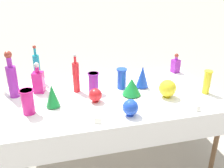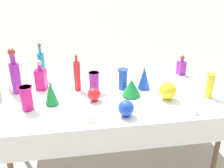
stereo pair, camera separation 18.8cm
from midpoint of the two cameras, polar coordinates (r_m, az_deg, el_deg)
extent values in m
plane|color=#A0998C|center=(2.73, 2.07, -16.77)|extent=(40.00, 40.00, 0.00)
cube|color=white|center=(2.31, 2.34, -2.65)|extent=(1.93, 1.07, 0.03)
cube|color=white|center=(1.91, 5.46, -12.49)|extent=(1.93, 0.01, 0.23)
cylinder|color=brown|center=(2.48, 24.91, -13.40)|extent=(0.04, 0.04, 0.73)
cylinder|color=brown|center=(2.88, -16.86, -6.64)|extent=(0.04, 0.04, 0.73)
cylinder|color=brown|center=(3.11, 16.50, -4.12)|extent=(0.04, 0.04, 0.73)
cylinder|color=purple|center=(2.40, -19.05, 1.18)|extent=(0.09, 0.09, 0.28)
cylinder|color=purple|center=(2.34, -19.66, 5.39)|extent=(0.04, 0.04, 0.09)
sphere|color=maroon|center=(2.32, -19.88, 6.89)|extent=(0.06, 0.06, 0.06)
cylinder|color=teal|center=(2.65, -13.82, 3.91)|extent=(0.06, 0.06, 0.28)
cylinder|color=teal|center=(2.60, -14.20, 7.57)|extent=(0.02, 0.02, 0.07)
sphere|color=maroon|center=(2.59, -14.31, 8.58)|extent=(0.04, 0.04, 0.04)
cylinder|color=red|center=(2.33, -5.67, 1.72)|extent=(0.06, 0.06, 0.28)
cylinder|color=red|center=(2.27, -5.85, 5.75)|extent=(0.02, 0.02, 0.06)
sphere|color=#B2B2B7|center=(2.26, -5.89, 6.72)|extent=(0.03, 0.03, 0.03)
cube|color=#C61972|center=(2.43, -13.77, 0.94)|extent=(0.11, 0.11, 0.19)
cylinder|color=#C61972|center=(2.39, -14.06, 3.71)|extent=(0.04, 0.04, 0.06)
sphere|color=#B2B2B7|center=(2.37, -14.17, 4.67)|extent=(0.05, 0.05, 0.05)
cube|color=purple|center=(2.85, 17.38, 3.45)|extent=(0.09, 0.09, 0.15)
cylinder|color=purple|center=(2.82, 17.61, 5.18)|extent=(0.03, 0.03, 0.04)
sphere|color=maroon|center=(2.81, 17.69, 5.79)|extent=(0.05, 0.05, 0.05)
cylinder|color=#C61972|center=(2.09, -16.53, -3.22)|extent=(0.10, 0.10, 0.20)
cylinder|color=#C61972|center=(2.05, -16.84, -0.84)|extent=(0.11, 0.11, 0.01)
cylinder|color=purple|center=(2.31, -1.79, 0.40)|extent=(0.09, 0.09, 0.19)
cylinder|color=purple|center=(2.28, -1.82, 2.46)|extent=(0.10, 0.10, 0.01)
cylinder|color=blue|center=(2.38, 4.76, 1.10)|extent=(0.08, 0.08, 0.20)
cylinder|color=blue|center=(2.34, 4.84, 3.21)|extent=(0.10, 0.10, 0.01)
cylinder|color=yellow|center=(2.40, 23.58, -0.40)|extent=(0.06, 0.06, 0.22)
cylinder|color=yellow|center=(2.36, 24.00, 1.92)|extent=(0.08, 0.08, 0.01)
cylinder|color=blue|center=(2.44, 9.41, -0.92)|extent=(0.07, 0.07, 0.01)
cone|color=blue|center=(2.40, 9.58, 1.45)|extent=(0.12, 0.12, 0.21)
cylinder|color=#198C38|center=(2.28, 6.77, -2.62)|extent=(0.09, 0.09, 0.01)
cone|color=#198C38|center=(2.24, 6.87, -0.76)|extent=(0.17, 0.17, 0.15)
cylinder|color=#198C38|center=(2.16, -11.10, -4.47)|extent=(0.07, 0.07, 0.01)
cone|color=#198C38|center=(2.12, -11.31, -2.09)|extent=(0.12, 0.12, 0.19)
cylinder|color=blue|center=(1.97, 5.95, -7.27)|extent=(0.06, 0.06, 0.01)
sphere|color=blue|center=(1.93, 6.03, -5.55)|extent=(0.13, 0.13, 0.13)
cylinder|color=red|center=(2.18, -1.64, -3.85)|extent=(0.05, 0.05, 0.01)
sphere|color=red|center=(2.15, -1.66, -2.40)|extent=(0.12, 0.12, 0.12)
cylinder|color=yellow|center=(2.28, 14.77, -3.33)|extent=(0.07, 0.07, 0.01)
sphere|color=yellow|center=(2.25, 14.98, -1.48)|extent=(0.16, 0.16, 0.16)
cube|color=white|center=(1.87, -1.70, -8.33)|extent=(0.06, 0.03, 0.05)
cube|color=white|center=(2.10, 21.33, -6.24)|extent=(0.05, 0.02, 0.04)
cube|color=tan|center=(3.41, -4.76, -5.22)|extent=(0.56, 0.38, 0.24)
cube|color=tan|center=(3.41, -4.97, -2.16)|extent=(0.47, 0.15, 0.09)
cylinder|color=#333338|center=(3.40, -21.65, -9.13)|extent=(0.18, 0.18, 0.04)
camera|label=1|loc=(0.09, -87.61, 1.06)|focal=40.00mm
camera|label=2|loc=(0.09, 92.39, -1.06)|focal=40.00mm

